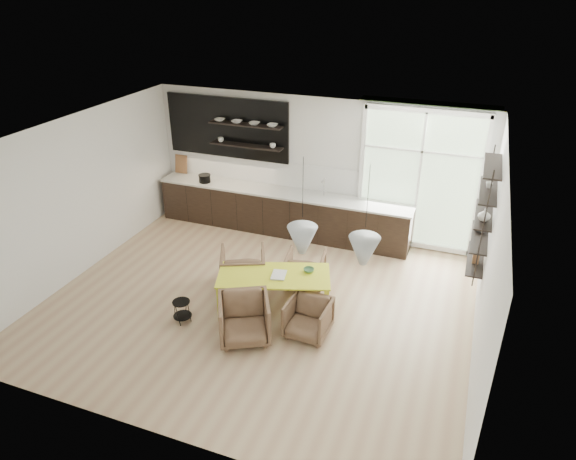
% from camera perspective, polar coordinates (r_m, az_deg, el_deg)
% --- Properties ---
extents(room, '(7.02, 6.01, 2.91)m').
position_cam_1_polar(room, '(8.91, 2.70, 2.75)').
color(room, tan).
rests_on(room, ground).
extents(kitchen_run, '(5.54, 0.69, 2.75)m').
position_cam_1_polar(kitchen_run, '(11.02, -1.13, 2.79)').
color(kitchen_run, black).
rests_on(kitchen_run, ground).
extents(right_shelving, '(0.26, 1.22, 1.90)m').
position_cam_1_polar(right_shelving, '(8.56, 20.87, 1.25)').
color(right_shelving, black).
rests_on(right_shelving, ground).
extents(dining_table, '(1.99, 1.36, 0.67)m').
position_cam_1_polar(dining_table, '(8.42, -1.58, -5.27)').
color(dining_table, yellow).
rests_on(dining_table, ground).
extents(armchair_back_left, '(1.03, 1.04, 0.72)m').
position_cam_1_polar(armchair_back_left, '(9.16, -4.99, -4.36)').
color(armchair_back_left, brown).
rests_on(armchair_back_left, ground).
extents(armchair_back_right, '(0.76, 0.78, 0.63)m').
position_cam_1_polar(armchair_back_right, '(9.23, 1.93, -4.38)').
color(armchair_back_right, brown).
rests_on(armchair_back_right, ground).
extents(armchair_front_left, '(1.03, 1.04, 0.71)m').
position_cam_1_polar(armchair_front_left, '(7.97, -4.88, -9.81)').
color(armchair_front_left, brown).
rests_on(armchair_front_left, ground).
extents(armchair_front_right, '(0.67, 0.69, 0.60)m').
position_cam_1_polar(armchair_front_right, '(8.05, 2.26, -9.76)').
color(armchair_front_right, brown).
rests_on(armchair_front_right, ground).
extents(wire_stool, '(0.30, 0.30, 0.38)m').
position_cam_1_polar(wire_stool, '(8.52, -11.72, -8.53)').
color(wire_stool, black).
rests_on(wire_stool, ground).
extents(table_book, '(0.29, 0.35, 0.03)m').
position_cam_1_polar(table_book, '(8.38, -1.82, -4.96)').
color(table_book, white).
rests_on(table_book, dining_table).
extents(table_bowl, '(0.24, 0.24, 0.06)m').
position_cam_1_polar(table_bowl, '(8.47, 2.33, -4.47)').
color(table_bowl, '#497D54').
rests_on(table_bowl, dining_table).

